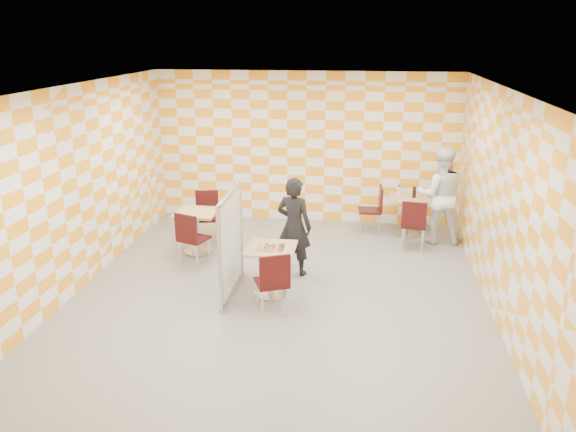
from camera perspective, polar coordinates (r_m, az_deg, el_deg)
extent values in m
plane|color=gray|center=(8.42, -0.87, -7.85)|extent=(7.00, 7.00, 0.00)
plane|color=white|center=(7.61, -0.98, 12.92)|extent=(7.00, 7.00, 0.00)
plane|color=white|center=(11.26, 1.82, 6.90)|extent=(6.00, 0.00, 6.00)
plane|color=white|center=(8.84, -20.53, 2.62)|extent=(0.00, 7.00, 7.00)
plane|color=white|center=(8.01, 20.81, 1.05)|extent=(0.00, 7.00, 7.00)
cube|color=tan|center=(8.10, -1.74, -3.32)|extent=(0.70, 0.70, 0.04)
cylinder|color=#A5A5AA|center=(8.24, -1.72, -5.65)|extent=(0.08, 0.08, 0.70)
cylinder|color=#A5A5AA|center=(8.39, -1.69, -7.87)|extent=(0.50, 0.50, 0.03)
cube|color=tan|center=(10.77, 12.12, 1.76)|extent=(0.70, 0.70, 0.04)
cylinder|color=#A5A5AA|center=(10.88, 11.99, -0.06)|extent=(0.08, 0.08, 0.70)
cylinder|color=#A5A5AA|center=(10.99, 11.87, -1.81)|extent=(0.50, 0.50, 0.03)
cube|color=tan|center=(9.82, -9.30, 0.34)|extent=(0.70, 0.70, 0.04)
cylinder|color=#A5A5AA|center=(9.93, -9.19, -1.64)|extent=(0.08, 0.08, 0.70)
cylinder|color=#A5A5AA|center=(10.06, -9.09, -3.55)|extent=(0.50, 0.50, 0.03)
cube|color=#350A0B|center=(7.69, -1.67, -6.79)|extent=(0.55, 0.55, 0.04)
cube|color=#350A0B|center=(7.41, -1.33, -5.67)|extent=(0.40, 0.20, 0.45)
cylinder|color=silver|center=(7.98, -0.74, -7.70)|extent=(0.03, 0.03, 0.43)
cylinder|color=silver|center=(7.91, -3.16, -7.96)|extent=(0.03, 0.03, 0.43)
cylinder|color=silver|center=(7.68, -0.11, -8.77)|extent=(0.03, 0.03, 0.43)
cylinder|color=silver|center=(7.61, -2.62, -9.05)|extent=(0.03, 0.03, 0.43)
cube|color=#350A0B|center=(10.18, 12.70, -0.88)|extent=(0.49, 0.49, 0.04)
cube|color=#350A0B|center=(9.92, 12.69, 0.12)|extent=(0.42, 0.11, 0.45)
cylinder|color=silver|center=(10.41, 13.64, -1.91)|extent=(0.03, 0.03, 0.43)
cylinder|color=silver|center=(10.43, 11.78, -1.72)|extent=(0.03, 0.03, 0.43)
cylinder|color=silver|center=(10.09, 13.47, -2.54)|extent=(0.03, 0.03, 0.43)
cylinder|color=silver|center=(10.12, 11.56, -2.35)|extent=(0.03, 0.03, 0.43)
cube|color=#350A0B|center=(10.85, 8.30, 0.56)|extent=(0.45, 0.45, 0.04)
cube|color=#350A0B|center=(10.79, 9.42, 1.80)|extent=(0.07, 0.42, 0.45)
cylinder|color=silver|center=(11.07, 7.31, -0.32)|extent=(0.03, 0.03, 0.43)
cylinder|color=silver|center=(10.75, 7.40, -0.89)|extent=(0.03, 0.03, 0.43)
cylinder|color=silver|center=(11.10, 9.07, -0.36)|extent=(0.03, 0.03, 0.43)
cylinder|color=silver|center=(10.78, 9.20, -0.93)|extent=(0.03, 0.03, 0.43)
cube|color=#350A0B|center=(9.40, -9.52, -2.29)|extent=(0.54, 0.54, 0.04)
cube|color=#350A0B|center=(9.17, -10.34, -1.21)|extent=(0.41, 0.18, 0.45)
cylinder|color=silver|center=(9.52, -8.01, -3.47)|extent=(0.03, 0.03, 0.43)
cylinder|color=silver|center=(9.71, -9.65, -3.12)|extent=(0.03, 0.03, 0.43)
cylinder|color=silver|center=(9.26, -9.22, -4.15)|extent=(0.03, 0.03, 0.43)
cylinder|color=silver|center=(9.46, -10.88, -3.77)|extent=(0.03, 0.03, 0.43)
cube|color=#350A0B|center=(10.40, -8.21, -0.21)|extent=(0.50, 0.50, 0.04)
cube|color=#350A0B|center=(10.52, -8.22, 1.42)|extent=(0.42, 0.13, 0.45)
cylinder|color=silver|center=(10.33, -9.14, -1.77)|extent=(0.03, 0.03, 0.43)
cylinder|color=silver|center=(10.31, -7.26, -1.72)|extent=(0.03, 0.03, 0.43)
cylinder|color=silver|center=(10.65, -9.03, -1.15)|extent=(0.03, 0.03, 0.43)
cylinder|color=silver|center=(10.63, -7.20, -1.10)|extent=(0.03, 0.03, 0.43)
cube|color=white|center=(8.18, -5.80, -2.65)|extent=(0.02, 1.30, 1.40)
cube|color=#B2B2B7|center=(7.96, -5.97, 2.20)|extent=(0.05, 1.30, 0.05)
cube|color=#B2B2B7|center=(8.46, -5.65, -7.22)|extent=(0.05, 1.30, 0.05)
cube|color=#B2B2B7|center=(7.60, -6.95, -4.37)|extent=(0.05, 0.05, 1.50)
cylinder|color=#B2B2B7|center=(7.92, -6.73, -9.56)|extent=(0.08, 0.08, 0.05)
cube|color=#B2B2B7|center=(8.77, -4.82, -1.17)|extent=(0.05, 0.05, 1.50)
cylinder|color=#B2B2B7|center=(9.06, -4.69, -5.80)|extent=(0.08, 0.08, 0.05)
imported|color=black|center=(8.81, 0.62, -1.06)|extent=(0.67, 0.54, 1.59)
imported|color=white|center=(10.51, 15.18, 2.06)|extent=(0.88, 0.69, 1.79)
cube|color=silver|center=(8.07, -1.76, -3.22)|extent=(0.38, 0.34, 0.01)
cone|color=tan|center=(8.07, -1.77, -3.14)|extent=(0.40, 0.40, 0.02)
cone|color=#F2D88C|center=(8.08, -1.74, -2.99)|extent=(0.33, 0.33, 0.01)
cylinder|color=maroon|center=(7.98, -2.31, -3.21)|extent=(0.04, 0.04, 0.01)
cylinder|color=maroon|center=(7.97, -1.52, -3.23)|extent=(0.04, 0.04, 0.01)
cylinder|color=maroon|center=(8.04, -1.79, -3.03)|extent=(0.04, 0.04, 0.01)
cylinder|color=maroon|center=(8.09, -2.08, -2.88)|extent=(0.04, 0.04, 0.01)
cylinder|color=maroon|center=(8.06, -1.33, -2.98)|extent=(0.04, 0.04, 0.01)
torus|color=black|center=(8.02, -1.45, -3.06)|extent=(0.03, 0.03, 0.01)
torus|color=black|center=(8.01, -1.98, -3.11)|extent=(0.03, 0.03, 0.01)
torus|color=black|center=(8.09, -1.58, -2.88)|extent=(0.03, 0.03, 0.01)
torus|color=black|center=(8.05, -2.28, -2.99)|extent=(0.03, 0.03, 0.01)
cylinder|color=white|center=(10.87, 11.18, 2.53)|extent=(0.06, 0.06, 0.16)
cylinder|color=red|center=(10.85, 11.21, 3.03)|extent=(0.04, 0.04, 0.04)
cylinder|color=black|center=(10.75, 12.70, 2.36)|extent=(0.07, 0.07, 0.20)
cylinder|color=red|center=(10.72, 12.75, 2.95)|extent=(0.03, 0.03, 0.03)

